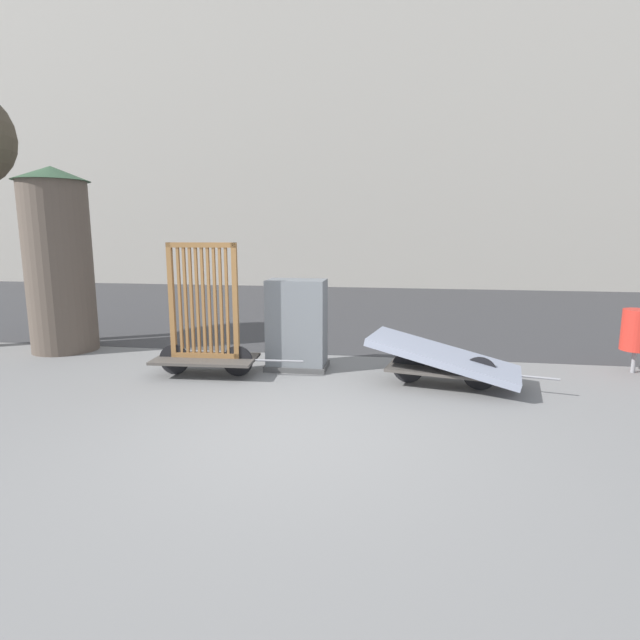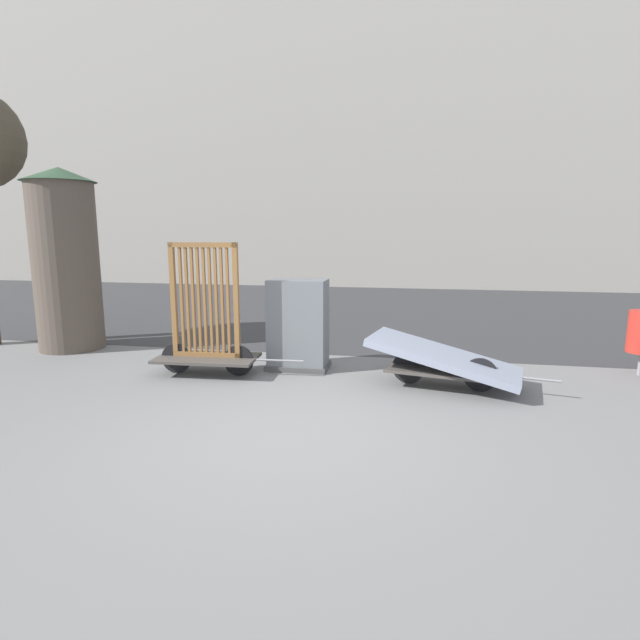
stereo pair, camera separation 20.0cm
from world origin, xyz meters
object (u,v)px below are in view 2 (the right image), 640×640
Objects in this scene: bike_cart_with_mattress at (444,360)px; utility_cabinet at (298,327)px; advertising_column at (66,259)px; bike_cart_with_bedframe at (206,331)px.

utility_cabinet reaches higher than bike_cart_with_mattress.
utility_cabinet is 4.40m from advertising_column.
advertising_column is at bearing 172.53° from utility_cabinet.
bike_cart_with_bedframe is 3.37m from advertising_column.
bike_cart_with_bedframe is at bearing -168.27° from bike_cart_with_mattress.
utility_cabinet is at bearing 177.21° from bike_cart_with_mattress.
bike_cart_with_bedframe is 1.60× the size of utility_cabinet.
bike_cart_with_mattress is 0.78× the size of advertising_column.
bike_cart_with_bedframe reaches higher than bike_cart_with_mattress.
bike_cart_with_mattress is 6.58m from advertising_column.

